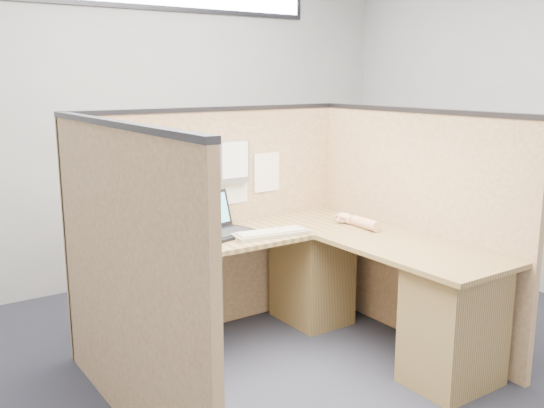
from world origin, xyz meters
TOP-DOWN VIEW (x-y plane):
  - floor at (0.00, 0.00)m, footprint 5.00×5.00m
  - wall_back at (0.00, 2.25)m, footprint 5.00×0.00m
  - cubicle_partitions at (0.00, 0.43)m, footprint 2.06×1.83m
  - l_desk at (0.18, 0.29)m, footprint 1.95×1.75m
  - laptop at (-0.09, 0.77)m, footprint 0.40×0.41m
  - keyboard at (0.13, 0.51)m, footprint 0.51×0.23m
  - mouse at (0.75, 0.52)m, footprint 0.12×0.10m
  - hand_forearm at (0.76, 0.38)m, footprint 0.11×0.38m
  - blue_poster at (-0.88, 0.97)m, footprint 0.16×0.02m
  - american_flag at (-0.73, 0.96)m, footprint 0.19×0.01m
  - file_holder at (0.12, 0.94)m, footprint 0.23×0.05m
  - paper_left at (0.41, 0.97)m, footprint 0.22×0.01m
  - paper_right at (0.13, 0.97)m, footprint 0.23×0.02m

SIDE VIEW (x-z plane):
  - floor at x=0.00m, z-range 0.00..0.00m
  - l_desk at x=0.18m, z-range 0.03..0.76m
  - keyboard at x=0.13m, z-range 0.73..0.76m
  - mouse at x=0.75m, z-range 0.73..0.77m
  - hand_forearm at x=0.76m, z-range 0.73..0.81m
  - cubicle_partitions at x=0.00m, z-range 0.00..1.53m
  - laptop at x=-0.09m, z-range 0.67..0.92m
  - paper_right at x=0.13m, z-range 0.86..1.16m
  - paper_left at x=0.41m, z-range 0.92..1.20m
  - file_holder at x=0.12m, z-range 1.01..1.30m
  - american_flag at x=-0.73m, z-range 1.00..1.33m
  - blue_poster at x=-0.88m, z-range 1.23..1.45m
  - wall_back at x=0.00m, z-range -1.10..3.90m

